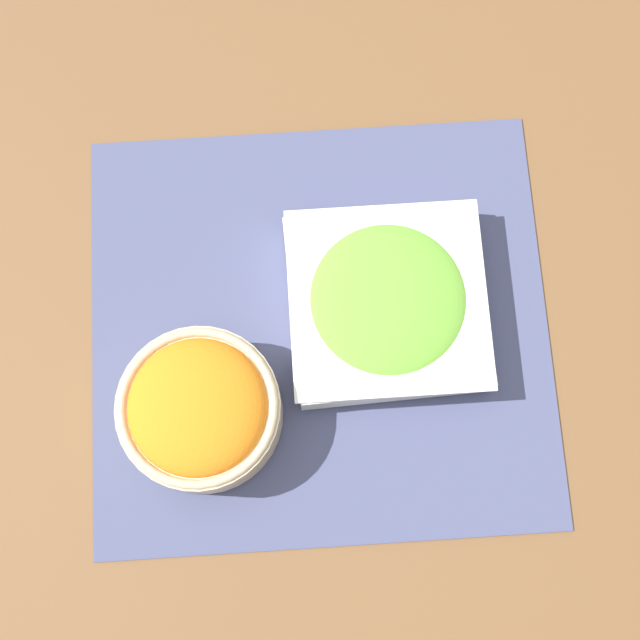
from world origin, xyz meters
name	(u,v)px	position (x,y,z in m)	size (l,w,h in m)	color
ground_plane	(320,328)	(0.00, 0.00, 0.00)	(3.00, 3.00, 0.00)	brown
placemat	(320,328)	(0.00, 0.00, 0.00)	(0.44, 0.42, 0.00)	#474C70
lettuce_bowl	(387,302)	(-0.06, -0.01, 0.03)	(0.19, 0.19, 0.05)	white
carrot_bowl	(200,410)	(0.11, 0.08, 0.05)	(0.15, 0.15, 0.08)	#C6B28E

